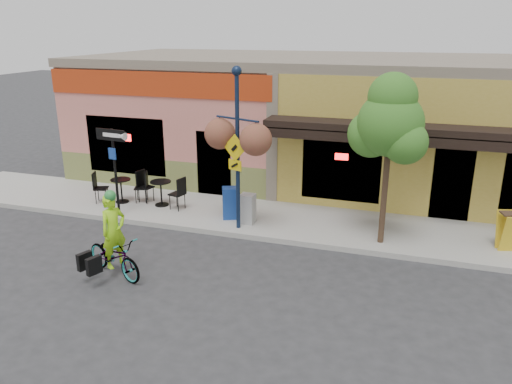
% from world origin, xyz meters
% --- Properties ---
extents(ground, '(90.00, 90.00, 0.00)m').
position_xyz_m(ground, '(0.00, 0.00, 0.00)').
color(ground, '#2D2D30').
rests_on(ground, ground).
extents(sidewalk, '(24.00, 3.00, 0.15)m').
position_xyz_m(sidewalk, '(0.00, 2.00, 0.07)').
color(sidewalk, '#9E9B93').
rests_on(sidewalk, ground).
extents(curb, '(24.00, 0.12, 0.15)m').
position_xyz_m(curb, '(0.00, 0.55, 0.07)').
color(curb, '#A8A59E').
rests_on(curb, ground).
extents(building, '(18.20, 8.20, 4.50)m').
position_xyz_m(building, '(0.00, 7.50, 2.25)').
color(building, '#CE7366').
rests_on(building, ground).
extents(bicycle, '(1.94, 1.27, 0.96)m').
position_xyz_m(bicycle, '(-3.14, -2.37, 0.48)').
color(bicycle, maroon).
rests_on(bicycle, ground).
extents(cyclist_rider, '(0.62, 0.74, 1.74)m').
position_xyz_m(cyclist_rider, '(-3.09, -2.37, 0.87)').
color(cyclist_rider, '#A0EA18').
rests_on(cyclist_rider, ground).
extents(lamp_post, '(1.53, 1.02, 4.46)m').
position_xyz_m(lamp_post, '(-1.25, 0.90, 2.38)').
color(lamp_post, '#13223D').
rests_on(lamp_post, sidewalk).
extents(one_way_sign, '(1.03, 0.34, 2.64)m').
position_xyz_m(one_way_sign, '(-4.98, 0.70, 1.47)').
color(one_way_sign, black).
rests_on(one_way_sign, sidewalk).
extents(cafe_set_left, '(1.87, 1.37, 1.01)m').
position_xyz_m(cafe_set_left, '(-5.55, 1.78, 0.66)').
color(cafe_set_left, black).
rests_on(cafe_set_left, sidewalk).
extents(cafe_set_right, '(1.89, 1.26, 1.04)m').
position_xyz_m(cafe_set_right, '(-4.19, 1.90, 0.67)').
color(cafe_set_right, black).
rests_on(cafe_set_right, sidewalk).
extents(newspaper_box_blue, '(0.54, 0.51, 0.94)m').
position_xyz_m(newspaper_box_blue, '(-1.74, 1.53, 0.62)').
color(newspaper_box_blue, navy).
rests_on(newspaper_box_blue, sidewalk).
extents(newspaper_box_grey, '(0.42, 0.38, 0.86)m').
position_xyz_m(newspaper_box_grey, '(-1.12, 1.32, 0.58)').
color(newspaper_box_grey, '#9E9E9E').
rests_on(newspaper_box_grey, sidewalk).
extents(street_tree, '(2.04, 2.04, 4.44)m').
position_xyz_m(street_tree, '(2.65, 1.12, 2.37)').
color(street_tree, '#3D7A26').
rests_on(street_tree, sidewalk).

